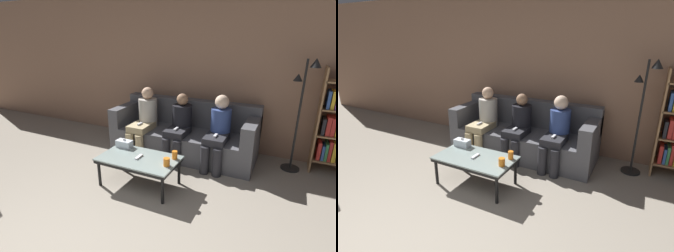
{
  "view_description": "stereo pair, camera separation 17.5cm",
  "coord_description": "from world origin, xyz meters",
  "views": [
    {
      "loc": [
        1.51,
        -0.78,
        1.87
      ],
      "look_at": [
        0.0,
        2.37,
        0.66
      ],
      "focal_mm": 28.0,
      "sensor_mm": 36.0,
      "label": 1
    },
    {
      "loc": [
        1.66,
        -0.7,
        1.87
      ],
      "look_at": [
        0.0,
        2.37,
        0.66
      ],
      "focal_mm": 28.0,
      "sensor_mm": 36.0,
      "label": 2
    }
  ],
  "objects": [
    {
      "name": "cup_near_left",
      "position": [
        0.28,
        1.74,
        0.44
      ],
      "size": [
        0.08,
        0.08,
        0.1
      ],
      "color": "orange",
      "rests_on": "coffee_table"
    },
    {
      "name": "standing_lamp",
      "position": [
        1.66,
        3.13,
        0.98
      ],
      "size": [
        0.31,
        0.26,
        1.6
      ],
      "color": "black",
      "rests_on": "ground_plane"
    },
    {
      "name": "couch",
      "position": [
        0.0,
        3.0,
        0.32
      ],
      "size": [
        2.32,
        0.87,
        0.86
      ],
      "color": "#515156",
      "rests_on": "ground_plane"
    },
    {
      "name": "seated_person_left_end",
      "position": [
        -0.62,
        2.77,
        0.57
      ],
      "size": [
        0.31,
        0.67,
        1.08
      ],
      "color": "tan",
      "rests_on": "ground_plane"
    },
    {
      "name": "tissue_box",
      "position": [
        -0.5,
        2.0,
        0.44
      ],
      "size": [
        0.22,
        0.12,
        0.13
      ],
      "color": "silver",
      "rests_on": "coffee_table"
    },
    {
      "name": "cup_near_right",
      "position": [
        0.29,
        1.96,
        0.44
      ],
      "size": [
        0.07,
        0.07,
        0.11
      ],
      "color": "orange",
      "rests_on": "coffee_table"
    },
    {
      "name": "coffee_table",
      "position": [
        -0.14,
        1.8,
        0.35
      ],
      "size": [
        1.02,
        0.59,
        0.39
      ],
      "color": "#8C9E99",
      "rests_on": "ground_plane"
    },
    {
      "name": "seated_person_mid_left",
      "position": [
        0.0,
        2.78,
        0.55
      ],
      "size": [
        0.31,
        0.62,
        1.03
      ],
      "color": "#28282D",
      "rests_on": "ground_plane"
    },
    {
      "name": "wall_back",
      "position": [
        0.0,
        3.5,
        1.3
      ],
      "size": [
        12.0,
        0.06,
        2.6
      ],
      "color": "#9E755B",
      "rests_on": "ground_plane"
    },
    {
      "name": "game_remote",
      "position": [
        -0.14,
        1.8,
        0.4
      ],
      "size": [
        0.04,
        0.15,
        0.02
      ],
      "color": "white",
      "rests_on": "coffee_table"
    },
    {
      "name": "seated_person_mid_right",
      "position": [
        0.62,
        2.77,
        0.56
      ],
      "size": [
        0.31,
        0.65,
        1.07
      ],
      "color": "#28282D",
      "rests_on": "ground_plane"
    }
  ]
}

